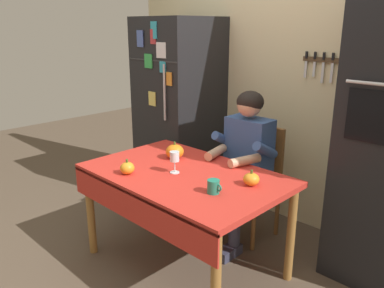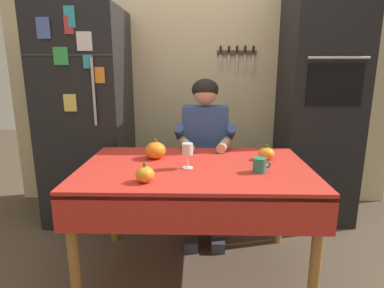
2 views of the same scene
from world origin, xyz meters
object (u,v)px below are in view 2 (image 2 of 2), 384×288
at_px(pumpkin_large, 266,154).
at_px(chair_behind_person, 204,164).
at_px(wall_oven, 318,101).
at_px(seated_person, 205,144).
at_px(coffee_mug, 260,165).
at_px(wine_glass, 188,151).
at_px(dining_table, 195,180).
at_px(pumpkin_medium, 155,150).
at_px(refrigerator, 88,118).
at_px(pumpkin_small, 145,174).

bearing_deg(pumpkin_large, chair_behind_person, 122.25).
height_order(wall_oven, chair_behind_person, wall_oven).
bearing_deg(seated_person, coffee_mug, -66.41).
relative_size(chair_behind_person, coffee_mug, 8.97).
relative_size(wall_oven, wine_glass, 13.63).
bearing_deg(dining_table, pumpkin_medium, 146.11).
xyz_separation_m(wall_oven, pumpkin_large, (-0.58, -0.76, -0.27)).
distance_m(wine_glass, pumpkin_large, 0.55).
bearing_deg(pumpkin_large, pumpkin_medium, 178.95).
bearing_deg(coffee_mug, pumpkin_large, 70.86).
bearing_deg(refrigerator, dining_table, -42.91).
relative_size(wall_oven, pumpkin_small, 19.50).
distance_m(dining_table, pumpkin_small, 0.40).
bearing_deg(pumpkin_medium, dining_table, -33.89).
height_order(wall_oven, dining_table, wall_oven).
xyz_separation_m(refrigerator, coffee_mug, (1.33, -0.98, -0.12)).
relative_size(wall_oven, pumpkin_large, 20.12).
relative_size(dining_table, coffee_mug, 13.50).
distance_m(seated_person, pumpkin_medium, 0.54).
bearing_deg(coffee_mug, wall_oven, 56.50).
relative_size(seated_person, coffee_mug, 12.00).
xyz_separation_m(dining_table, chair_behind_person, (0.07, 0.79, -0.14)).
xyz_separation_m(refrigerator, wall_oven, (2.00, 0.04, 0.15)).
xyz_separation_m(coffee_mug, pumpkin_small, (-0.64, -0.18, 0.00)).
relative_size(wall_oven, seated_person, 1.69).
bearing_deg(pumpkin_small, pumpkin_large, 31.12).
bearing_deg(dining_table, wine_glass, -145.43).
bearing_deg(chair_behind_person, dining_table, -95.03).
relative_size(refrigerator, pumpkin_medium, 12.99).
height_order(coffee_mug, pumpkin_large, pumpkin_large).
relative_size(wall_oven, coffee_mug, 20.25).
xyz_separation_m(refrigerator, chair_behind_person, (1.02, -0.09, -0.39)).
distance_m(wall_oven, dining_table, 1.45).
xyz_separation_m(seated_person, wine_glass, (-0.11, -0.63, 0.11)).
xyz_separation_m(wine_glass, pumpkin_large, (0.51, 0.19, -0.07)).
xyz_separation_m(wine_glass, pumpkin_medium, (-0.22, 0.21, -0.05)).
height_order(wall_oven, pumpkin_large, wall_oven).
bearing_deg(refrigerator, chair_behind_person, -5.06).
bearing_deg(coffee_mug, wine_glass, 170.98).
xyz_separation_m(pumpkin_large, pumpkin_small, (-0.73, -0.44, 0.00)).
height_order(wall_oven, pumpkin_medium, wall_oven).
distance_m(refrigerator, pumpkin_small, 1.35).
bearing_deg(pumpkin_large, wine_glass, -159.11).
height_order(refrigerator, pumpkin_large, refrigerator).
xyz_separation_m(wall_oven, pumpkin_medium, (-1.31, -0.74, -0.25)).
bearing_deg(pumpkin_large, pumpkin_small, -148.88).
bearing_deg(pumpkin_large, dining_table, -160.55).
distance_m(refrigerator, seated_person, 1.07).
distance_m(chair_behind_person, wine_glass, 0.90).
distance_m(seated_person, pumpkin_small, 0.94).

